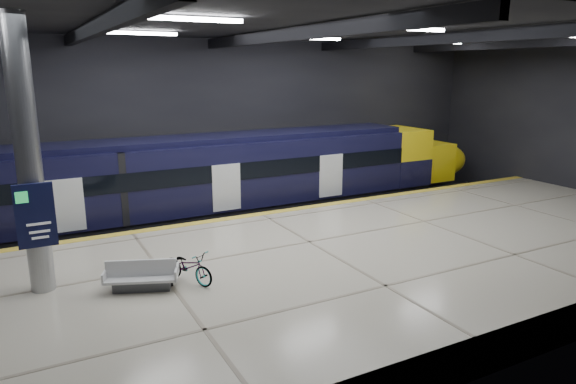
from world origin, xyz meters
TOP-DOWN VIEW (x-y plane):
  - ground at (0.00, 0.00)m, footprint 30.00×30.00m
  - room_shell at (-0.00, 0.00)m, footprint 30.10×16.10m
  - platform at (0.00, -2.50)m, footprint 30.00×11.00m
  - safety_strip at (0.00, 2.75)m, footprint 30.00×0.40m
  - rails at (0.00, 5.50)m, footprint 30.00×1.52m
  - train at (-2.13, 5.50)m, footprint 29.40×2.84m
  - bench at (-5.73, -2.22)m, footprint 2.00×1.39m
  - bicycle at (-4.52, -2.32)m, footprint 1.33×1.76m
  - pannier_bag at (-5.12, -2.32)m, footprint 0.32×0.21m
  - info_column at (-8.00, -1.03)m, footprint 0.90×0.78m

SIDE VIEW (x-z plane):
  - ground at x=0.00m, z-range 0.00..0.00m
  - rails at x=0.00m, z-range 0.00..0.16m
  - platform at x=0.00m, z-range 0.00..1.10m
  - safety_strip at x=0.00m, z-range 1.10..1.11m
  - pannier_bag at x=-5.12m, z-range 1.10..1.45m
  - bench at x=-5.73m, z-range 0.98..1.80m
  - bicycle at x=-4.52m, z-range 1.10..1.99m
  - train at x=-2.13m, z-range 0.16..3.95m
  - info_column at x=-8.00m, z-range 1.01..7.91m
  - room_shell at x=0.00m, z-range 1.69..9.74m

